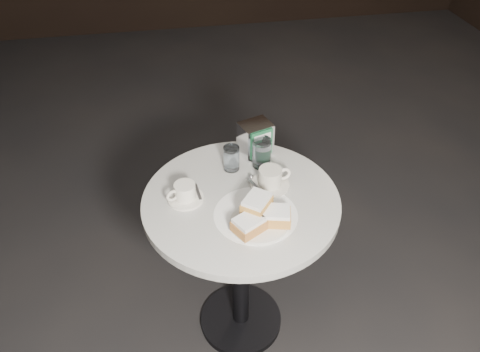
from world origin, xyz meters
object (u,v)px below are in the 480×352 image
object	(u,v)px
napkin_dispenser	(255,139)
cafe_table	(241,237)
beignet_plate	(260,217)
water_glass_right	(262,153)
coffee_cup_left	(185,193)
water_glass_left	(231,159)
coffee_cup_right	(270,179)

from	to	relation	value
napkin_dispenser	cafe_table	bearing A→B (deg)	-130.78
beignet_plate	water_glass_right	world-z (taller)	water_glass_right
beignet_plate	water_glass_right	size ratio (longest dim) A/B	1.98
cafe_table	beignet_plate	distance (m)	0.27
coffee_cup_left	water_glass_right	size ratio (longest dim) A/B	1.43
cafe_table	water_glass_right	xyz separation A→B (m)	(0.11, 0.17, 0.25)
coffee_cup_left	water_glass_left	distance (m)	0.24
coffee_cup_right	water_glass_right	bearing A→B (deg)	85.27
coffee_cup_left	beignet_plate	bearing A→B (deg)	-57.41
water_glass_right	napkin_dispenser	distance (m)	0.08
beignet_plate	napkin_dispenser	world-z (taller)	napkin_dispenser
coffee_cup_left	napkin_dispenser	size ratio (longest dim) A/B	1.18
cafe_table	beignet_plate	bearing A→B (deg)	-75.35
cafe_table	coffee_cup_right	distance (m)	0.26
cafe_table	napkin_dispenser	distance (m)	0.38
napkin_dispenser	coffee_cup_left	bearing A→B (deg)	-161.59
water_glass_left	water_glass_right	bearing A→B (deg)	0.74
cafe_table	water_glass_left	world-z (taller)	water_glass_left
beignet_plate	coffee_cup_right	size ratio (longest dim) A/B	1.43
coffee_cup_left	water_glass_left	world-z (taller)	water_glass_left
cafe_table	water_glass_right	distance (m)	0.33
beignet_plate	napkin_dispenser	bearing A→B (deg)	80.36
coffee_cup_left	napkin_dispenser	world-z (taller)	napkin_dispenser
coffee_cup_right	water_glass_right	world-z (taller)	water_glass_right
water_glass_right	napkin_dispenser	xyz separation A→B (m)	(-0.01, 0.08, 0.01)
coffee_cup_right	water_glass_left	world-z (taller)	water_glass_left
coffee_cup_left	coffee_cup_right	distance (m)	0.31
napkin_dispenser	beignet_plate	bearing A→B (deg)	-118.14
cafe_table	water_glass_right	size ratio (longest dim) A/B	6.48
water_glass_right	water_glass_left	bearing A→B (deg)	-179.26
coffee_cup_left	coffee_cup_right	xyz separation A→B (m)	(0.31, 0.02, 0.00)
coffee_cup_left	coffee_cup_right	world-z (taller)	coffee_cup_right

